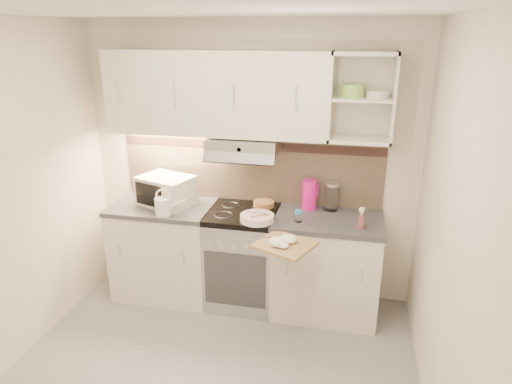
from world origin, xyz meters
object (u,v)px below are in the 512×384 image
plate_stack (257,218)px  cutting_board (285,245)px  spray_bottle (361,220)px  microwave (166,191)px  electric_range (243,257)px  glass_jar (331,196)px  pink_pitcher (310,194)px  watering_can (164,206)px

plate_stack → cutting_board: size_ratio=0.71×
spray_bottle → cutting_board: bearing=-131.3°
spray_bottle → cutting_board: size_ratio=0.48×
microwave → spray_bottle: microwave is taller
electric_range → glass_jar: (0.75, 0.20, 0.58)m
microwave → cutting_board: (1.17, -0.55, -0.16)m
glass_jar → cutting_board: 0.79m
electric_range → pink_pitcher: pink_pitcher is taller
watering_can → glass_jar: 1.45m
electric_range → spray_bottle: 1.15m
plate_stack → cutting_board: plate_stack is taller
watering_can → cutting_board: 1.14m
microwave → cutting_board: 1.30m
microwave → plate_stack: bearing=6.0°
plate_stack → spray_bottle: 0.84m
pink_pitcher → glass_jar: 0.19m
microwave → glass_jar: microwave is taller
plate_stack → watering_can: bearing=-177.3°
electric_range → cutting_board: electric_range is taller
watering_can → plate_stack: watering_can is taller
spray_bottle → microwave: bearing=-170.7°
electric_range → cutting_board: (0.46, -0.52, 0.42)m
electric_range → glass_jar: bearing=14.8°
glass_jar → cutting_board: glass_jar is taller
plate_stack → cutting_board: bearing=-49.9°
electric_range → microwave: microwave is taller
cutting_board → microwave: bearing=178.6°
electric_range → microwave: 0.92m
glass_jar → spray_bottle: bearing=-53.6°
watering_can → pink_pitcher: (1.20, 0.42, 0.05)m
microwave → spray_bottle: size_ratio=2.86×
microwave → plate_stack: size_ratio=1.94×
electric_range → glass_jar: size_ratio=3.59×
electric_range → watering_can: 0.86m
watering_can → cutting_board: bearing=-27.8°
pink_pitcher → glass_jar: (0.19, -0.00, -0.01)m
electric_range → plate_stack: bearing=-46.6°
pink_pitcher → electric_range: bearing=-173.6°
electric_range → plate_stack: (0.17, -0.18, 0.48)m
cutting_board → watering_can: bearing=-171.9°
glass_jar → plate_stack: bearing=-147.0°
glass_jar → spray_bottle: 0.44m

